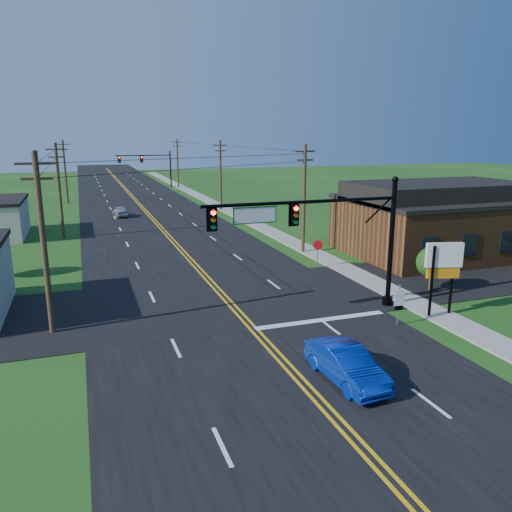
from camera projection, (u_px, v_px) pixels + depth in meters
name	position (u px, v px, depth m)	size (l,w,h in m)	color
ground	(309.00, 396.00, 19.00)	(260.00, 260.00, 0.00)	#1A4313
road_main	(144.00, 211.00, 64.83)	(16.00, 220.00, 0.04)	black
road_cross	(224.00, 300.00, 30.00)	(70.00, 10.00, 0.04)	black
sidewalk	(245.00, 219.00, 59.04)	(2.00, 160.00, 0.08)	gray
signal_mast_main	(321.00, 230.00, 26.61)	(11.30, 0.60, 7.48)	black
signal_mast_far	(147.00, 163.00, 92.69)	(10.98, 0.60, 7.48)	black
brick_building	(436.00, 226.00, 41.39)	(14.20, 11.20, 4.70)	brown
utility_pole_left_a	(43.00, 241.00, 23.99)	(1.80, 0.28, 9.00)	#3A271A
utility_pole_left_b	(59.00, 189.00, 46.91)	(1.80, 0.28, 9.00)	#3A271A
utility_pole_left_c	(65.00, 170.00, 71.66)	(1.80, 0.28, 9.00)	#3A271A
utility_pole_right_a	(304.00, 197.00, 41.21)	(1.80, 0.28, 9.00)	#3A271A
utility_pole_right_b	(221.00, 174.00, 65.05)	(1.80, 0.28, 9.00)	#3A271A
utility_pole_right_c	(178.00, 162.00, 92.55)	(1.80, 0.28, 9.00)	#3A271A
tree_right_back	(345.00, 212.00, 47.38)	(3.00, 3.00, 4.10)	#3A271A
shrub_corner	(432.00, 263.00, 31.46)	(2.00, 2.00, 2.86)	#3A271A
blue_car	(346.00, 365.00, 19.96)	(1.53, 4.39, 1.45)	#07289D
distant_car	(121.00, 211.00, 60.53)	(1.53, 3.81, 1.30)	#ADADB1
route_sign	(399.00, 302.00, 25.79)	(0.55, 0.11, 2.22)	slate
stop_sign	(318.00, 248.00, 37.00)	(0.72, 0.31, 2.13)	slate
pylon_sign	(444.00, 263.00, 26.78)	(2.00, 0.77, 4.11)	black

